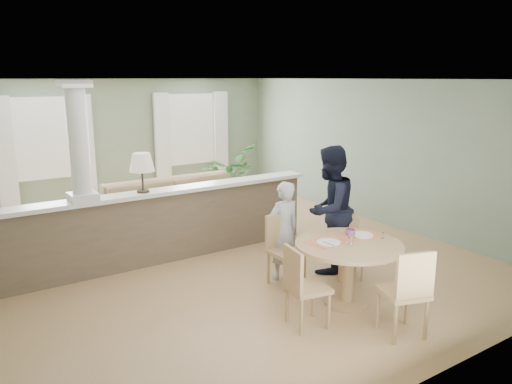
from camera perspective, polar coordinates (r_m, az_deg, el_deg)
ground at (r=7.94m, az=-4.71°, el=-7.17°), size 8.00×8.00×0.00m
room_shell at (r=8.05m, az=-7.32°, el=6.33°), size 7.02×8.02×2.71m
pony_wall at (r=7.50m, az=-12.16°, el=-2.97°), size 5.32×0.38×2.70m
sofa at (r=9.05m, az=-8.74°, el=-1.66°), size 3.19×1.25×0.93m
houseplant at (r=10.55m, az=-3.07°, el=1.70°), size 1.59×1.59×1.34m
dining_table at (r=6.18m, az=10.52°, el=-7.17°), size 1.30×1.30×0.89m
chair_far_boy at (r=6.73m, az=3.12°, el=-6.19°), size 0.44×0.44×0.95m
chair_far_man at (r=7.11m, az=10.41°, el=-5.74°), size 0.53×0.53×0.86m
chair_near at (r=5.58m, az=16.91°, el=-10.61°), size 0.57×0.57×1.00m
chair_side at (r=5.60m, az=5.30°, el=-10.39°), size 0.49×0.49×0.93m
child_person at (r=6.85m, az=3.16°, el=-4.42°), size 0.50×0.34×1.37m
man_person at (r=7.12m, az=8.37°, el=-2.00°), size 1.05×0.93×1.81m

